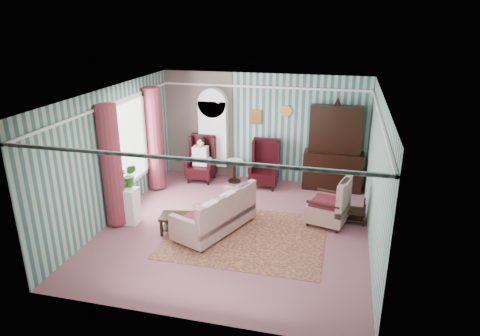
% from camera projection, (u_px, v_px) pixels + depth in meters
% --- Properties ---
extents(floor, '(6.00, 6.00, 0.00)m').
position_uv_depth(floor, '(236.00, 228.00, 9.19)').
color(floor, '#884F53').
rests_on(floor, ground).
extents(room_shell, '(5.53, 6.02, 2.91)m').
position_uv_depth(room_shell, '(208.00, 134.00, 8.80)').
color(room_shell, '#37645F').
rests_on(room_shell, ground).
extents(bookcase, '(0.80, 0.28, 2.24)m').
position_uv_depth(bookcase, '(213.00, 138.00, 11.70)').
color(bookcase, silver).
rests_on(bookcase, floor).
extents(dresser_hutch, '(1.50, 0.56, 2.36)m').
position_uv_depth(dresser_hutch, '(334.00, 146.00, 10.84)').
color(dresser_hutch, black).
rests_on(dresser_hutch, floor).
extents(wingback_left, '(0.76, 0.80, 1.25)m').
position_uv_depth(wingback_left, '(201.00, 159.00, 11.57)').
color(wingback_left, black).
rests_on(wingback_left, floor).
extents(wingback_right, '(0.76, 0.80, 1.25)m').
position_uv_depth(wingback_right, '(264.00, 164.00, 11.18)').
color(wingback_right, black).
rests_on(wingback_right, floor).
extents(seated_woman, '(0.44, 0.40, 1.18)m').
position_uv_depth(seated_woman, '(201.00, 160.00, 11.58)').
color(seated_woman, white).
rests_on(seated_woman, floor).
extents(round_side_table, '(0.50, 0.50, 0.60)m').
position_uv_depth(round_side_table, '(234.00, 171.00, 11.62)').
color(round_side_table, black).
rests_on(round_side_table, floor).
extents(nest_table, '(0.45, 0.38, 0.54)m').
position_uv_depth(nest_table, '(355.00, 211.00, 9.36)').
color(nest_table, black).
rests_on(nest_table, floor).
extents(plant_stand, '(0.55, 0.35, 0.80)m').
position_uv_depth(plant_stand, '(126.00, 205.00, 9.32)').
color(plant_stand, white).
rests_on(plant_stand, floor).
extents(rug, '(3.20, 2.60, 0.01)m').
position_uv_depth(rug, '(246.00, 236.00, 8.85)').
color(rug, '#4D1922').
rests_on(rug, floor).
extents(sofa, '(1.66, 2.16, 1.13)m').
position_uv_depth(sofa, '(214.00, 206.00, 8.88)').
color(sofa, '#B7A88E').
rests_on(sofa, floor).
extents(floral_armchair, '(0.94, 1.04, 1.04)m').
position_uv_depth(floral_armchair, '(328.00, 202.00, 9.22)').
color(floral_armchair, beige).
rests_on(floral_armchair, floor).
extents(coffee_table, '(0.94, 0.61, 0.39)m').
position_uv_depth(coffee_table, '(182.00, 224.00, 8.94)').
color(coffee_table, black).
rests_on(coffee_table, floor).
extents(potted_plant_a, '(0.41, 0.36, 0.45)m').
position_uv_depth(potted_plant_a, '(118.00, 179.00, 9.06)').
color(potted_plant_a, '#184A17').
rests_on(potted_plant_a, plant_stand).
extents(potted_plant_b, '(0.33, 0.29, 0.51)m').
position_uv_depth(potted_plant_b, '(130.00, 175.00, 9.20)').
color(potted_plant_b, '#25581B').
rests_on(potted_plant_b, plant_stand).
extents(potted_plant_c, '(0.29, 0.29, 0.40)m').
position_uv_depth(potted_plant_c, '(122.00, 179.00, 9.18)').
color(potted_plant_c, '#184C1A').
rests_on(potted_plant_c, plant_stand).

